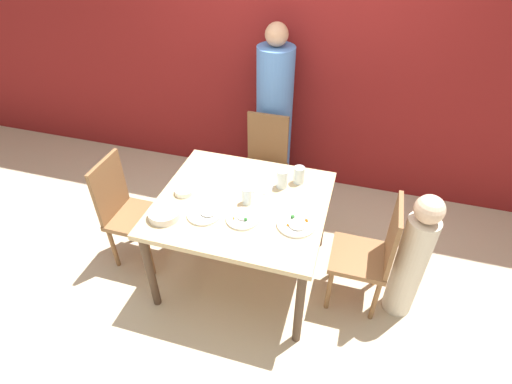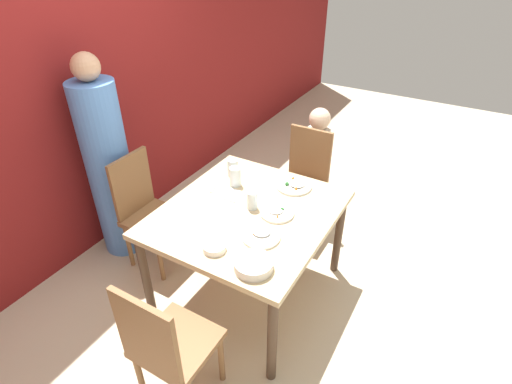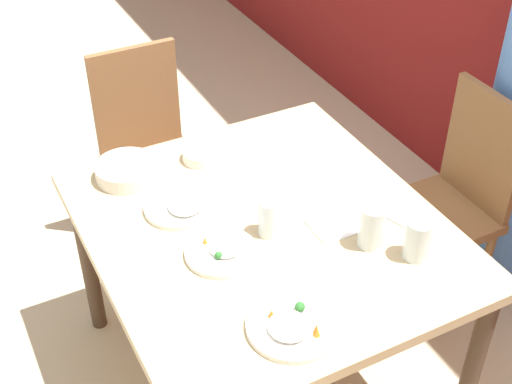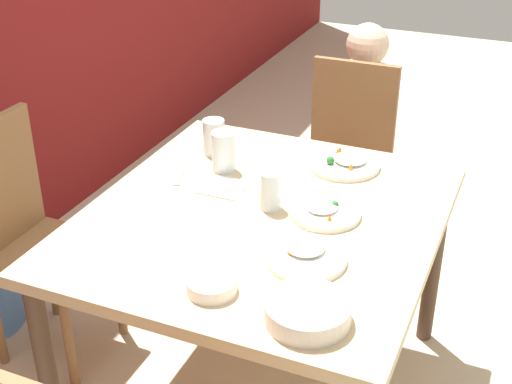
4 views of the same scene
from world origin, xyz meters
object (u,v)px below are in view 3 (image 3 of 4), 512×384
object	(u,v)px
chair_adult_spot	(453,197)
bowl_curry	(127,170)
plate_rice_adult	(222,252)
glass_water_tall	(269,217)

from	to	relation	value
chair_adult_spot	bowl_curry	world-z (taller)	chair_adult_spot
chair_adult_spot	bowl_curry	xyz separation A→B (m)	(-0.38, -1.20, 0.28)
chair_adult_spot	plate_rice_adult	xyz separation A→B (m)	(0.14, -1.07, 0.27)
chair_adult_spot	glass_water_tall	size ratio (longest dim) A/B	7.33
plate_rice_adult	chair_adult_spot	bearing A→B (deg)	97.63
glass_water_tall	chair_adult_spot	bearing A→B (deg)	97.56
bowl_curry	plate_rice_adult	distance (m)	0.53
bowl_curry	plate_rice_adult	world-z (taller)	bowl_curry
plate_rice_adult	glass_water_tall	distance (m)	0.18
plate_rice_adult	glass_water_tall	xyz separation A→B (m)	(-0.02, 0.18, 0.05)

